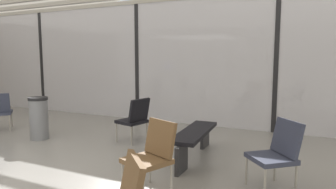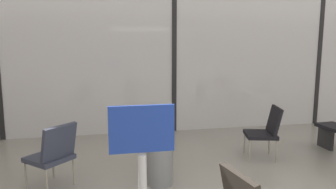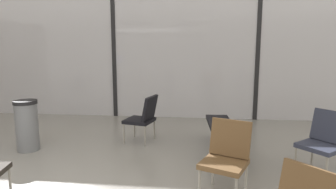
% 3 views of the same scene
% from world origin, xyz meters
% --- Properties ---
extents(glass_curtain_wall, '(14.00, 0.08, 3.04)m').
position_xyz_m(glass_curtain_wall, '(0.00, 5.20, 1.52)').
color(glass_curtain_wall, silver).
rests_on(glass_curtain_wall, ground).
extents(window_mullion_1, '(0.10, 0.12, 3.04)m').
position_xyz_m(window_mullion_1, '(0.00, 5.20, 1.52)').
color(window_mullion_1, black).
rests_on(window_mullion_1, ground).
extents(window_mullion_2, '(0.10, 0.12, 3.04)m').
position_xyz_m(window_mullion_2, '(3.50, 5.20, 1.52)').
color(window_mullion_2, black).
rests_on(window_mullion_2, ground).
extents(parked_airplane, '(14.42, 4.60, 4.60)m').
position_xyz_m(parked_airplane, '(0.49, 9.67, 2.30)').
color(parked_airplane, '#B2BCD6').
rests_on(parked_airplane, ground).
extents(lounge_chair_0, '(0.71, 0.71, 0.87)m').
position_xyz_m(lounge_chair_0, '(-2.12, 2.67, 0.49)').
color(lounge_chair_0, '#33384C').
rests_on(lounge_chair_0, ground).
extents(lounge_chair_4, '(0.63, 0.59, 0.87)m').
position_xyz_m(lounge_chair_4, '(1.12, 3.19, 0.49)').
color(lounge_chair_4, black).
rests_on(lounge_chair_4, ground).
extents(trash_bin, '(0.38, 0.38, 0.86)m').
position_xyz_m(trash_bin, '(-0.76, 2.56, 0.43)').
color(trash_bin, slate).
rests_on(trash_bin, ground).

